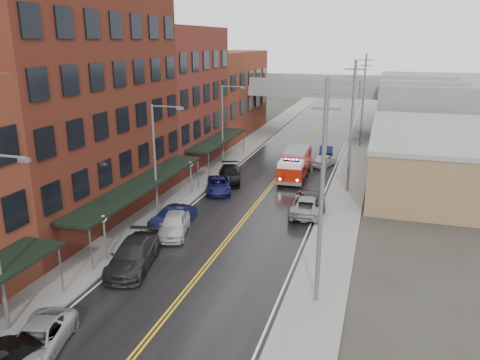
# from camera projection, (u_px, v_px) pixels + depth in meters

# --- Properties ---
(road) EXTENTS (11.00, 160.00, 0.02)m
(road) POSITION_uv_depth(u_px,v_px,m) (259.00, 201.00, 41.11)
(road) COLOR black
(road) RESTS_ON ground
(sidewalk_left) EXTENTS (3.00, 160.00, 0.15)m
(sidewalk_left) POSITION_uv_depth(u_px,v_px,m) (182.00, 193.00, 43.14)
(sidewalk_left) COLOR slate
(sidewalk_left) RESTS_ON ground
(sidewalk_right) EXTENTS (3.00, 160.00, 0.15)m
(sidewalk_right) POSITION_uv_depth(u_px,v_px,m) (343.00, 209.00, 39.04)
(sidewalk_right) COLOR slate
(sidewalk_right) RESTS_ON ground
(curb_left) EXTENTS (0.30, 160.00, 0.15)m
(curb_left) POSITION_uv_depth(u_px,v_px,m) (199.00, 195.00, 42.68)
(curb_left) COLOR gray
(curb_left) RESTS_ON ground
(curb_right) EXTENTS (0.30, 160.00, 0.15)m
(curb_right) POSITION_uv_depth(u_px,v_px,m) (323.00, 207.00, 39.50)
(curb_right) COLOR gray
(curb_right) RESTS_ON ground
(brick_building_b) EXTENTS (9.00, 20.00, 18.00)m
(brick_building_b) POSITION_uv_depth(u_px,v_px,m) (69.00, 103.00, 35.84)
(brick_building_b) COLOR #4C1C14
(brick_building_b) RESTS_ON ground
(brick_building_c) EXTENTS (9.00, 15.00, 15.00)m
(brick_building_c) POSITION_uv_depth(u_px,v_px,m) (169.00, 97.00, 52.29)
(brick_building_c) COLOR #5C241B
(brick_building_c) RESTS_ON ground
(brick_building_far) EXTENTS (9.00, 20.00, 12.00)m
(brick_building_far) POSITION_uv_depth(u_px,v_px,m) (221.00, 94.00, 68.74)
(brick_building_far) COLOR maroon
(brick_building_far) RESTS_ON ground
(tan_building) EXTENTS (14.00, 22.00, 5.00)m
(tan_building) POSITION_uv_depth(u_px,v_px,m) (446.00, 160.00, 45.05)
(tan_building) COLOR brown
(tan_building) RESTS_ON ground
(right_far_block) EXTENTS (18.00, 30.00, 8.00)m
(right_far_block) POSITION_uv_depth(u_px,v_px,m) (440.00, 105.00, 71.51)
(right_far_block) COLOR slate
(right_far_block) RESTS_ON ground
(awning_1) EXTENTS (2.60, 18.00, 3.09)m
(awning_1) POSITION_uv_depth(u_px,v_px,m) (142.00, 184.00, 35.95)
(awning_1) COLOR black
(awning_1) RESTS_ON ground
(awning_2) EXTENTS (2.60, 13.00, 3.09)m
(awning_2) POSITION_uv_depth(u_px,v_px,m) (218.00, 140.00, 51.96)
(awning_2) COLOR black
(awning_2) RESTS_ON ground
(globe_lamp_1) EXTENTS (0.44, 0.44, 3.12)m
(globe_lamp_1) POSITION_uv_depth(u_px,v_px,m) (104.00, 228.00, 29.43)
(globe_lamp_1) COLOR #59595B
(globe_lamp_1) RESTS_ON ground
(globe_lamp_2) EXTENTS (0.44, 0.44, 3.12)m
(globe_lamp_2) POSITION_uv_depth(u_px,v_px,m) (191.00, 170.00, 42.24)
(globe_lamp_2) COLOR #59595B
(globe_lamp_2) RESTS_ON ground
(street_lamp_1) EXTENTS (2.64, 0.22, 9.00)m
(street_lamp_1) POSITION_uv_depth(u_px,v_px,m) (157.00, 154.00, 35.96)
(street_lamp_1) COLOR #59595B
(street_lamp_1) RESTS_ON ground
(street_lamp_2) EXTENTS (2.64, 0.22, 9.00)m
(street_lamp_2) POSITION_uv_depth(u_px,v_px,m) (225.00, 121.00, 50.61)
(street_lamp_2) COLOR #59595B
(street_lamp_2) RESTS_ON ground
(utility_pole_0) EXTENTS (1.80, 0.24, 12.00)m
(utility_pole_0) POSITION_uv_depth(u_px,v_px,m) (322.00, 192.00, 23.54)
(utility_pole_0) COLOR #59595B
(utility_pole_0) RESTS_ON ground
(utility_pole_1) EXTENTS (1.80, 0.24, 12.00)m
(utility_pole_1) POSITION_uv_depth(u_px,v_px,m) (352.00, 125.00, 41.84)
(utility_pole_1) COLOR #59595B
(utility_pole_1) RESTS_ON ground
(utility_pole_2) EXTENTS (1.80, 0.24, 12.00)m
(utility_pole_2) POSITION_uv_depth(u_px,v_px,m) (363.00, 99.00, 60.15)
(utility_pole_2) COLOR #59595B
(utility_pole_2) RESTS_ON ground
(overpass) EXTENTS (40.00, 10.00, 7.50)m
(overpass) POSITION_uv_depth(u_px,v_px,m) (315.00, 94.00, 68.67)
(overpass) COLOR slate
(overpass) RESTS_ON ground
(fire_truck) EXTENTS (3.28, 7.74, 2.80)m
(fire_truck) POSITION_uv_depth(u_px,v_px,m) (295.00, 164.00, 47.64)
(fire_truck) COLOR #9A1407
(fire_truck) RESTS_ON ground
(parked_car_left_2) EXTENTS (3.36, 5.21, 1.34)m
(parked_car_left_2) POSITION_uv_depth(u_px,v_px,m) (37.00, 340.00, 21.07)
(parked_car_left_2) COLOR #989AA0
(parked_car_left_2) RESTS_ON ground
(parked_car_left_3) EXTENTS (3.50, 6.15, 1.68)m
(parked_car_left_3) POSITION_uv_depth(u_px,v_px,m) (133.00, 255.00, 28.99)
(parked_car_left_3) COLOR black
(parked_car_left_3) RESTS_ON ground
(parked_car_left_4) EXTENTS (3.06, 5.07, 1.62)m
(parked_car_left_4) POSITION_uv_depth(u_px,v_px,m) (174.00, 224.00, 33.96)
(parked_car_left_4) COLOR #B8B8B8
(parked_car_left_4) RESTS_ON ground
(parked_car_left_5) EXTENTS (2.60, 4.49, 1.40)m
(parked_car_left_5) POSITION_uv_depth(u_px,v_px,m) (173.00, 217.00, 35.70)
(parked_car_left_5) COLOR #0E1233
(parked_car_left_5) RESTS_ON ground
(parked_car_left_6) EXTENTS (3.65, 5.36, 1.36)m
(parked_car_left_6) POSITION_uv_depth(u_px,v_px,m) (219.00, 185.00, 43.52)
(parked_car_left_6) COLOR #131549
(parked_car_left_6) RESTS_ON ground
(parked_car_left_7) EXTENTS (3.66, 5.79, 1.56)m
(parked_car_left_7) POSITION_uv_depth(u_px,v_px,m) (230.00, 175.00, 46.49)
(parked_car_left_7) COLOR black
(parked_car_left_7) RESTS_ON ground
(parked_car_right_0) EXTENTS (2.88, 5.70, 1.55)m
(parked_car_right_0) POSITION_uv_depth(u_px,v_px,m) (307.00, 205.00, 37.96)
(parked_car_right_0) COLOR gray
(parked_car_right_0) RESTS_ON ground
(parked_car_right_1) EXTENTS (3.32, 5.68, 1.55)m
(parked_car_right_1) POSITION_uv_depth(u_px,v_px,m) (310.00, 199.00, 39.43)
(parked_car_right_1) COLOR #272729
(parked_car_right_1) RESTS_ON ground
(parked_car_right_2) EXTENTS (2.84, 4.37, 1.38)m
(parked_car_right_2) POSITION_uv_depth(u_px,v_px,m) (325.00, 160.00, 52.39)
(parked_car_right_2) COLOR #BDBDBD
(parked_car_right_2) RESTS_ON ground
(parked_car_right_3) EXTENTS (2.07, 4.62, 1.47)m
(parked_car_right_3) POSITION_uv_depth(u_px,v_px,m) (326.00, 151.00, 56.39)
(parked_car_right_3) COLOR black
(parked_car_right_3) RESTS_ON ground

